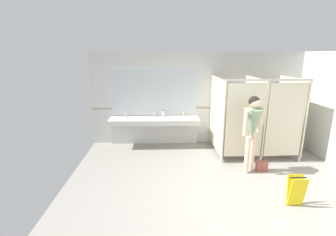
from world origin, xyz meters
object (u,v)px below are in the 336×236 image
(person_standing, at_px, (252,125))
(handbag, at_px, (262,166))
(wet_floor_sign, at_px, (296,191))
(soap_dispenser, at_px, (163,114))

(person_standing, distance_m, handbag, 1.02)
(wet_floor_sign, bearing_deg, handbag, 92.29)
(person_standing, xyz_separation_m, wet_floor_sign, (0.36, -1.28, -0.81))
(person_standing, bearing_deg, wet_floor_sign, -74.27)
(person_standing, xyz_separation_m, soap_dispenser, (-1.89, 1.82, -0.18))
(soap_dispenser, bearing_deg, wet_floor_sign, -54.03)
(handbag, relative_size, wet_floor_sign, 0.65)
(handbag, xyz_separation_m, soap_dispenser, (-2.20, 1.79, 0.79))
(person_standing, distance_m, wet_floor_sign, 1.56)
(soap_dispenser, distance_m, wet_floor_sign, 3.89)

